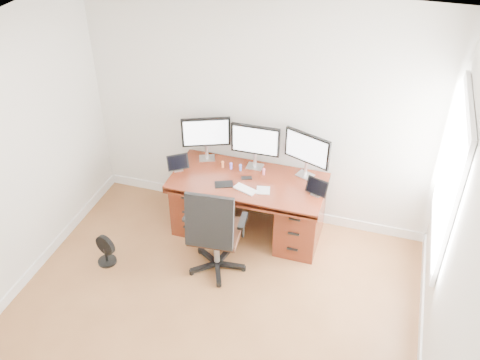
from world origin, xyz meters
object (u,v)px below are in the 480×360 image
(office_chair, at_px, (215,245))
(desk, at_px, (249,203))
(monitor_center, at_px, (255,141))
(floor_fan, at_px, (105,251))
(keyboard, at_px, (245,189))

(office_chair, bearing_deg, desk, 73.54)
(office_chair, relative_size, monitor_center, 2.01)
(desk, height_order, monitor_center, monitor_center)
(desk, xyz_separation_m, floor_fan, (-1.33, -0.98, -0.23))
(office_chair, height_order, monitor_center, monitor_center)
(desk, relative_size, monitor_center, 3.09)
(desk, relative_size, office_chair, 1.53)
(office_chair, bearing_deg, keyboard, 66.73)
(monitor_center, bearing_deg, keyboard, -88.24)
(office_chair, bearing_deg, floor_fan, -173.57)
(desk, xyz_separation_m, office_chair, (-0.15, -0.73, -0.04))
(desk, distance_m, floor_fan, 1.67)
(office_chair, xyz_separation_m, monitor_center, (0.15, 0.97, 0.72))
(desk, bearing_deg, keyboard, -84.26)
(keyboard, bearing_deg, floor_fan, -130.36)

